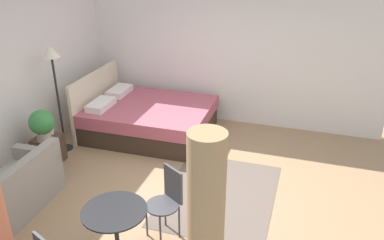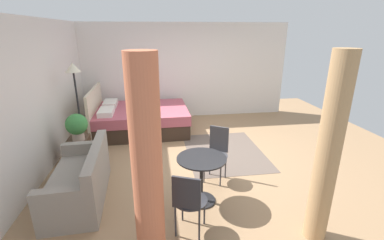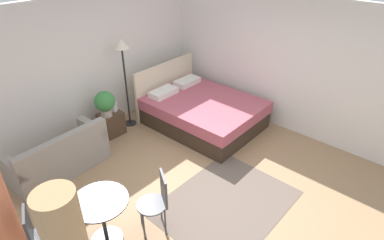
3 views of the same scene
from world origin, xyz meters
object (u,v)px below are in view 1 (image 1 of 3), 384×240
(potted_plant, at_px, (42,124))
(balcony_table, at_px, (116,226))
(bed, at_px, (147,118))
(cafe_chair_near_couch, at_px, (168,197))
(couch, at_px, (9,196))
(vase, at_px, (49,129))
(floor_lamp, at_px, (53,66))
(nightstand, at_px, (49,150))

(potted_plant, bearing_deg, balcony_table, -126.29)
(bed, height_order, cafe_chair_near_couch, bed)
(couch, bearing_deg, cafe_chair_near_couch, -82.47)
(couch, xyz_separation_m, cafe_chair_near_couch, (0.28, -2.12, 0.26))
(vase, distance_m, balcony_table, 2.72)
(vase, relative_size, balcony_table, 0.23)
(bed, distance_m, couch, 2.86)
(floor_lamp, relative_size, cafe_chair_near_couch, 2.01)
(couch, xyz_separation_m, floor_lamp, (1.76, 0.39, 1.22))
(balcony_table, bearing_deg, vase, 50.73)
(floor_lamp, bearing_deg, potted_plant, -171.03)
(nightstand, xyz_separation_m, potted_plant, (-0.10, -0.04, 0.52))
(nightstand, xyz_separation_m, balcony_table, (-1.60, -2.09, 0.26))
(couch, height_order, balcony_table, couch)
(vase, distance_m, floor_lamp, 1.02)
(nightstand, distance_m, potted_plant, 0.53)
(couch, xyz_separation_m, balcony_table, (-0.33, -1.75, 0.21))
(couch, distance_m, nightstand, 1.32)
(nightstand, bearing_deg, bed, -36.00)
(bed, bearing_deg, balcony_table, -161.96)
(balcony_table, distance_m, cafe_chair_near_couch, 0.71)
(vase, height_order, cafe_chair_near_couch, cafe_chair_near_couch)
(balcony_table, bearing_deg, bed, 18.04)
(bed, distance_m, vase, 1.77)
(floor_lamp, relative_size, balcony_table, 2.58)
(nightstand, height_order, potted_plant, potted_plant)
(nightstand, bearing_deg, cafe_chair_near_couch, -112.06)
(bed, distance_m, cafe_chair_near_couch, 2.85)
(vase, bearing_deg, bed, -38.80)
(potted_plant, relative_size, balcony_table, 0.72)
(cafe_chair_near_couch, bearing_deg, bed, 29.02)
(floor_lamp, xyz_separation_m, balcony_table, (-2.09, -2.14, -1.01))
(potted_plant, xyz_separation_m, vase, (0.22, 0.06, -0.20))
(couch, distance_m, potted_plant, 1.30)
(bed, xyz_separation_m, floor_lamp, (-1.00, 1.13, 1.19))
(couch, relative_size, nightstand, 3.38)
(balcony_table, bearing_deg, couch, 79.47)
(balcony_table, bearing_deg, potted_plant, 53.71)
(vase, bearing_deg, balcony_table, -129.27)
(couch, bearing_deg, balcony_table, -100.53)
(floor_lamp, distance_m, balcony_table, 3.15)
(nightstand, relative_size, vase, 2.84)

